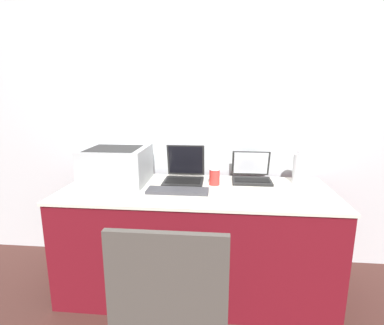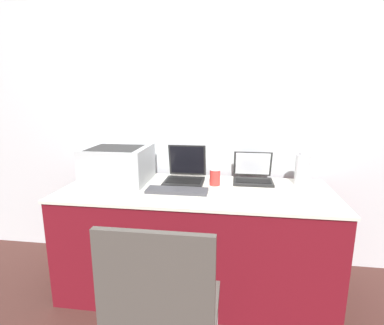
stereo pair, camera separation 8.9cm
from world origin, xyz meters
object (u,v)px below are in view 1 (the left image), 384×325
at_px(external_keyboard, 178,191).
at_px(laptop_right, 251,174).
at_px(coffee_cup, 214,177).
at_px(chair, 173,307).
at_px(printer, 117,164).
at_px(laptop_left, 184,173).
at_px(metal_pitcher, 300,168).

bearing_deg(external_keyboard, laptop_right, 32.81).
height_order(coffee_cup, chair, chair).
height_order(printer, laptop_right, printer).
bearing_deg(laptop_right, laptop_left, -173.47).
height_order(laptop_right, external_keyboard, laptop_right).
distance_m(printer, external_keyboard, 0.53).
bearing_deg(external_keyboard, laptop_left, 87.81).
bearing_deg(printer, laptop_right, 8.37).
distance_m(printer, coffee_cup, 0.73).
height_order(coffee_cup, metal_pitcher, metal_pitcher).
distance_m(external_keyboard, chair, 0.86).
relative_size(metal_pitcher, chair, 0.28).
height_order(laptop_right, coffee_cup, laptop_right).
bearing_deg(printer, metal_pitcher, 4.57).
xyz_separation_m(printer, laptop_right, (1.00, 0.15, -0.09)).
bearing_deg(laptop_right, printer, -171.63).
height_order(printer, coffee_cup, printer).
xyz_separation_m(laptop_right, external_keyboard, (-0.52, -0.33, -0.04)).
bearing_deg(coffee_cup, laptop_left, 160.92).
relative_size(external_keyboard, chair, 0.44).
xyz_separation_m(external_keyboard, coffee_cup, (0.24, 0.20, 0.05)).
relative_size(printer, metal_pitcher, 1.70).
xyz_separation_m(coffee_cup, chair, (-0.14, -1.02, -0.29)).
distance_m(printer, chair, 1.22).
bearing_deg(coffee_cup, external_keyboard, -140.86).
bearing_deg(printer, laptop_left, 10.25).
relative_size(laptop_right, chair, 0.31).
distance_m(printer, metal_pitcher, 1.35).
xyz_separation_m(printer, metal_pitcher, (1.34, 0.11, -0.02)).
relative_size(coffee_cup, metal_pitcher, 0.46).
xyz_separation_m(laptop_right, coffee_cup, (-0.28, -0.14, 0.01)).
relative_size(printer, laptop_right, 1.55).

